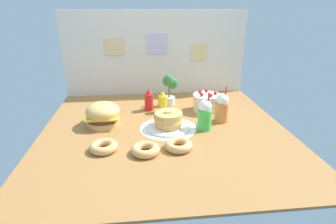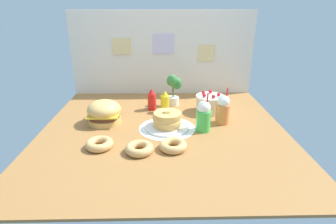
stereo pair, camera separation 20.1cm
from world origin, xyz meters
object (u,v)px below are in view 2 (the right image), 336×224
(orange_float_cup, at_px, (223,110))
(donut_pink_glaze, at_px, (99,144))
(donut_chocolate, at_px, (139,148))
(layer_cake, at_px, (210,103))
(pancake_stack, at_px, (167,121))
(burger, at_px, (104,112))
(mustard_bottle, at_px, (165,102))
(ketchup_bottle, at_px, (152,100))
(donut_vanilla, at_px, (173,145))
(potted_plant, at_px, (173,89))
(cream_soda_cup, at_px, (204,116))

(orange_float_cup, bearing_deg, donut_pink_glaze, -156.85)
(donut_chocolate, bearing_deg, layer_cake, 51.06)
(pancake_stack, bearing_deg, burger, 166.82)
(mustard_bottle, height_order, orange_float_cup, orange_float_cup)
(pancake_stack, relative_size, donut_pink_glaze, 1.83)
(burger, xyz_separation_m, ketchup_bottle, (0.43, 0.33, 0.00))
(burger, xyz_separation_m, donut_vanilla, (0.62, -0.52, -0.07))
(pancake_stack, distance_m, potted_plant, 0.62)
(ketchup_bottle, xyz_separation_m, donut_vanilla, (0.19, -0.85, -0.07))
(pancake_stack, xyz_separation_m, potted_plant, (0.08, 0.60, 0.12))
(mustard_bottle, distance_m, orange_float_cup, 0.61)
(layer_cake, distance_m, mustard_bottle, 0.46)
(cream_soda_cup, bearing_deg, donut_chocolate, -145.11)
(donut_pink_glaze, distance_m, potted_plant, 1.13)
(potted_plant, bearing_deg, pancake_stack, -97.42)
(donut_chocolate, bearing_deg, donut_vanilla, 8.88)
(layer_cake, distance_m, donut_vanilla, 0.88)
(donut_vanilla, bearing_deg, cream_soda_cup, 50.09)
(pancake_stack, distance_m, layer_cake, 0.59)
(ketchup_bottle, bearing_deg, orange_float_cup, -28.81)
(burger, distance_m, orange_float_cup, 1.09)
(burger, height_order, cream_soda_cup, cream_soda_cup)
(layer_cake, bearing_deg, mustard_bottle, 179.21)
(burger, distance_m, donut_vanilla, 0.81)
(pancake_stack, xyz_separation_m, donut_pink_glaze, (-0.53, -0.34, -0.03))
(layer_cake, distance_m, cream_soda_cup, 0.47)
(mustard_bottle, xyz_separation_m, donut_vanilla, (0.05, -0.78, -0.07))
(ketchup_bottle, distance_m, donut_pink_glaze, 0.90)
(cream_soda_cup, bearing_deg, potted_plant, 109.69)
(donut_vanilla, bearing_deg, donut_pink_glaze, 176.09)
(mustard_bottle, xyz_separation_m, potted_plant, (0.09, 0.20, 0.08))
(orange_float_cup, bearing_deg, donut_chocolate, -144.31)
(ketchup_bottle, relative_size, mustard_bottle, 1.00)
(layer_cake, height_order, orange_float_cup, orange_float_cup)
(pancake_stack, bearing_deg, cream_soda_cup, -9.36)
(orange_float_cup, height_order, donut_chocolate, orange_float_cup)
(layer_cake, relative_size, donut_vanilla, 1.34)
(donut_vanilla, bearing_deg, donut_chocolate, -171.12)
(layer_cake, distance_m, potted_plant, 0.43)
(burger, bearing_deg, orange_float_cup, -1.70)
(potted_plant, bearing_deg, donut_vanilla, -92.42)
(mustard_bottle, distance_m, potted_plant, 0.24)
(layer_cake, distance_m, donut_pink_glaze, 1.22)
(ketchup_bottle, height_order, donut_chocolate, ketchup_bottle)
(donut_pink_glaze, bearing_deg, donut_vanilla, -3.91)
(layer_cake, distance_m, ketchup_bottle, 0.60)
(mustard_bottle, bearing_deg, pancake_stack, -88.00)
(ketchup_bottle, bearing_deg, donut_chocolate, -94.28)
(layer_cake, bearing_deg, burger, -165.72)
(ketchup_bottle, bearing_deg, cream_soda_cup, -48.29)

